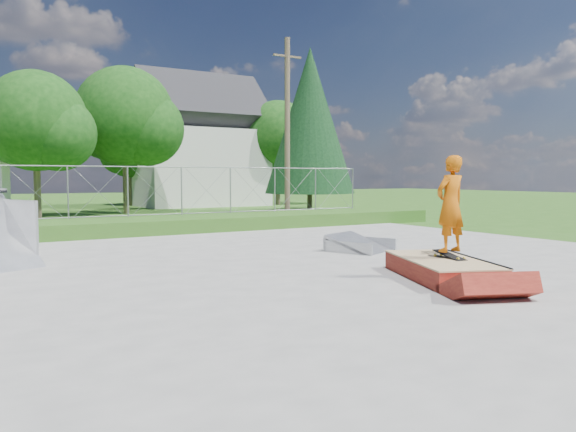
{
  "coord_description": "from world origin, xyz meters",
  "views": [
    {
      "loc": [
        -5.42,
        -9.39,
        1.92
      ],
      "look_at": [
        0.65,
        0.63,
        1.1
      ],
      "focal_mm": 35.0,
      "sensor_mm": 36.0,
      "label": 1
    }
  ],
  "objects": [
    {
      "name": "ground",
      "position": [
        0.0,
        0.0,
        0.0
      ],
      "size": [
        120.0,
        120.0,
        0.0
      ],
      "primitive_type": "plane",
      "color": "#2D5B1A",
      "rests_on": "ground"
    },
    {
      "name": "concrete_pad",
      "position": [
        0.0,
        0.0,
        0.02
      ],
      "size": [
        20.0,
        16.0,
        0.04
      ],
      "primitive_type": "cube",
      "color": "gray",
      "rests_on": "ground"
    },
    {
      "name": "grass_berm",
      "position": [
        0.0,
        9.5,
        0.25
      ],
      "size": [
        24.0,
        3.0,
        0.5
      ],
      "primitive_type": "cube",
      "color": "#2D5B1A",
      "rests_on": "ground"
    },
    {
      "name": "grind_box",
      "position": [
        2.4,
        -2.01,
        0.2
      ],
      "size": [
        2.2,
        2.95,
        0.4
      ],
      "rotation": [
        0.0,
        0.0,
        -0.39
      ],
      "color": "maroon",
      "rests_on": "concrete_pad"
    },
    {
      "name": "flat_bank_ramp",
      "position": [
        3.56,
        1.83,
        0.21
      ],
      "size": [
        1.8,
        1.85,
        0.41
      ],
      "primitive_type": null,
      "rotation": [
        0.0,
        0.0,
        0.39
      ],
      "color": "#9EA1A6",
      "rests_on": "concrete_pad"
    },
    {
      "name": "skateboard",
      "position": [
        2.6,
        -2.02,
        0.44
      ],
      "size": [
        0.36,
        0.82,
        0.13
      ],
      "primitive_type": "cube",
      "rotation": [
        0.14,
        0.0,
        -0.18
      ],
      "color": "black",
      "rests_on": "grind_box"
    },
    {
      "name": "skater",
      "position": [
        2.6,
        -2.02,
        1.34
      ],
      "size": [
        0.68,
        0.46,
        1.81
      ],
      "primitive_type": "imported",
      "rotation": [
        0.0,
        0.0,
        3.18
      ],
      "color": "#C95E0A",
      "rests_on": "grind_box"
    },
    {
      "name": "chain_link_fence",
      "position": [
        0.0,
        10.5,
        1.4
      ],
      "size": [
        20.0,
        0.06,
        1.8
      ],
      "primitive_type": null,
      "color": "gray",
      "rests_on": "grass_berm"
    },
    {
      "name": "gable_house",
      "position": [
        9.0,
        26.0,
        3.84
      ],
      "size": [
        8.4,
        6.08,
        8.94
      ],
      "color": "#BBBAB6",
      "rests_on": "ground"
    },
    {
      "name": "utility_pole",
      "position": [
        7.5,
        12.0,
        4.0
      ],
      "size": [
        0.24,
        0.24,
        8.0
      ],
      "primitive_type": "cylinder",
      "color": "brown",
      "rests_on": "ground"
    },
    {
      "name": "tree_left_near",
      "position": [
        -1.75,
        17.83,
        4.24
      ],
      "size": [
        4.76,
        4.48,
        6.65
      ],
      "color": "brown",
      "rests_on": "ground"
    },
    {
      "name": "tree_center",
      "position": [
        2.78,
        19.81,
        4.85
      ],
      "size": [
        5.44,
        5.12,
        7.6
      ],
      "color": "brown",
      "rests_on": "ground"
    },
    {
      "name": "tree_right_far",
      "position": [
        14.27,
        23.82,
        4.54
      ],
      "size": [
        5.1,
        4.8,
        7.12
      ],
      "color": "brown",
      "rests_on": "ground"
    },
    {
      "name": "tree_back_mid",
      "position": [
        5.21,
        27.86,
        3.63
      ],
      "size": [
        4.08,
        3.84,
        5.7
      ],
      "color": "brown",
      "rests_on": "ground"
    },
    {
      "name": "conifer_tree",
      "position": [
        12.0,
        17.0,
        5.05
      ],
      "size": [
        5.04,
        5.04,
        9.1
      ],
      "color": "brown",
      "rests_on": "ground"
    }
  ]
}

